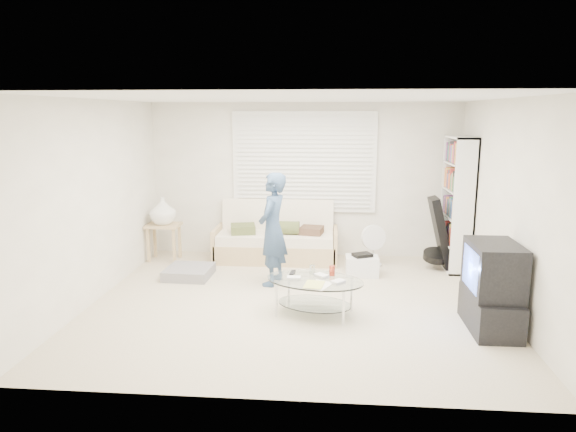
# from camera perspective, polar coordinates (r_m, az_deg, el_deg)

# --- Properties ---
(ground) EXTENTS (5.00, 5.00, 0.00)m
(ground) POSITION_cam_1_polar(r_m,az_deg,el_deg) (6.53, 0.67, -9.54)
(ground) COLOR tan
(ground) RESTS_ON ground
(room_shell) EXTENTS (5.02, 4.52, 2.51)m
(room_shell) POSITION_cam_1_polar(r_m,az_deg,el_deg) (6.62, 1.01, 5.29)
(room_shell) COLOR beige
(room_shell) RESTS_ON ground
(window_blinds) EXTENTS (2.32, 0.08, 1.62)m
(window_blinds) POSITION_cam_1_polar(r_m,az_deg,el_deg) (8.33, 1.80, 5.99)
(window_blinds) COLOR silver
(window_blinds) RESTS_ON ground
(futon_sofa) EXTENTS (1.95, 0.79, 0.95)m
(futon_sofa) POSITION_cam_1_polar(r_m,az_deg,el_deg) (8.25, -1.32, -2.78)
(futon_sofa) COLOR tan
(futon_sofa) RESTS_ON ground
(grey_floor_pillow) EXTENTS (0.66, 0.66, 0.14)m
(grey_floor_pillow) POSITION_cam_1_polar(r_m,az_deg,el_deg) (7.60, -10.94, -6.13)
(grey_floor_pillow) COLOR slate
(grey_floor_pillow) RESTS_ON ground
(side_table) EXTENTS (0.52, 0.42, 1.03)m
(side_table) POSITION_cam_1_polar(r_m,az_deg,el_deg) (8.39, -13.74, 0.27)
(side_table) COLOR tan
(side_table) RESTS_ON ground
(bookshelf) EXTENTS (0.32, 0.84, 2.00)m
(bookshelf) POSITION_cam_1_polar(r_m,az_deg,el_deg) (8.08, 18.24, 1.31)
(bookshelf) COLOR white
(bookshelf) RESTS_ON ground
(guitar_case) EXTENTS (0.43, 0.41, 1.08)m
(guitar_case) POSITION_cam_1_polar(r_m,az_deg,el_deg) (8.05, 16.49, -2.36)
(guitar_case) COLOR black
(guitar_case) RESTS_ON ground
(floor_fan) EXTENTS (0.40, 0.26, 0.65)m
(floor_fan) POSITION_cam_1_polar(r_m,az_deg,el_deg) (8.04, 9.51, -2.84)
(floor_fan) COLOR white
(floor_fan) RESTS_ON ground
(storage_bin) EXTENTS (0.47, 0.34, 0.33)m
(storage_bin) POSITION_cam_1_polar(r_m,az_deg,el_deg) (7.60, 8.22, -5.44)
(storage_bin) COLOR white
(storage_bin) RESTS_ON ground
(tv_unit) EXTENTS (0.50, 0.89, 0.97)m
(tv_unit) POSITION_cam_1_polar(r_m,az_deg,el_deg) (6.03, 21.72, -7.44)
(tv_unit) COLOR black
(tv_unit) RESTS_ON ground
(coffee_table) EXTENTS (1.29, 0.98, 0.55)m
(coffee_table) POSITION_cam_1_polar(r_m,az_deg,el_deg) (6.06, 3.02, -7.78)
(coffee_table) COLOR silver
(coffee_table) RESTS_ON ground
(standing_person) EXTENTS (0.50, 0.64, 1.55)m
(standing_person) POSITION_cam_1_polar(r_m,az_deg,el_deg) (6.99, -1.71, -1.48)
(standing_person) COLOR navy
(standing_person) RESTS_ON ground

